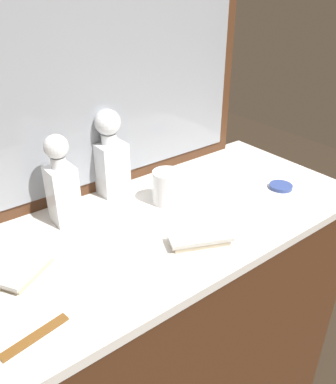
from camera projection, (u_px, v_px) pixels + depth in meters
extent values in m
cube|color=#472816|center=(168.00, 335.00, 1.37)|extent=(1.14, 0.55, 0.92)
cube|color=silver|center=(168.00, 220.00, 1.14)|extent=(1.18, 0.57, 0.03)
cube|color=#472816|center=(111.00, 73.00, 1.15)|extent=(0.97, 0.03, 0.71)
cube|color=gray|center=(114.00, 74.00, 1.14)|extent=(0.89, 0.01, 0.63)
cube|color=white|center=(63.00, 195.00, 1.08)|extent=(0.07, 0.07, 0.16)
cube|color=#8C4C14|center=(64.00, 201.00, 1.09)|extent=(0.06, 0.06, 0.12)
cylinder|color=white|center=(58.00, 162.00, 1.03)|extent=(0.04, 0.04, 0.03)
sphere|color=white|center=(56.00, 147.00, 1.01)|extent=(0.06, 0.06, 0.06)
cube|color=white|center=(111.00, 168.00, 1.22)|extent=(0.09, 0.09, 0.16)
cube|color=#8C4C14|center=(112.00, 176.00, 1.24)|extent=(0.07, 0.07, 0.11)
cylinder|color=white|center=(109.00, 139.00, 1.18)|extent=(0.05, 0.05, 0.03)
sphere|color=white|center=(108.00, 122.00, 1.15)|extent=(0.08, 0.08, 0.08)
cylinder|color=white|center=(167.00, 187.00, 1.18)|extent=(0.08, 0.08, 0.10)
cylinder|color=silver|center=(167.00, 200.00, 1.20)|extent=(0.08, 0.08, 0.01)
cube|color=#B7A88C|center=(200.00, 241.00, 1.02)|extent=(0.16, 0.11, 0.01)
cube|color=#B7B5AD|center=(200.00, 237.00, 1.01)|extent=(0.17, 0.12, 0.01)
cube|color=#B7A88C|center=(28.00, 272.00, 0.91)|extent=(0.14, 0.11, 0.01)
cube|color=#B7B5AD|center=(27.00, 268.00, 0.91)|extent=(0.15, 0.12, 0.01)
cylinder|color=#33478C|center=(281.00, 186.00, 1.28)|extent=(0.07, 0.07, 0.01)
cube|color=brown|center=(35.00, 337.00, 0.76)|extent=(0.14, 0.04, 0.01)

